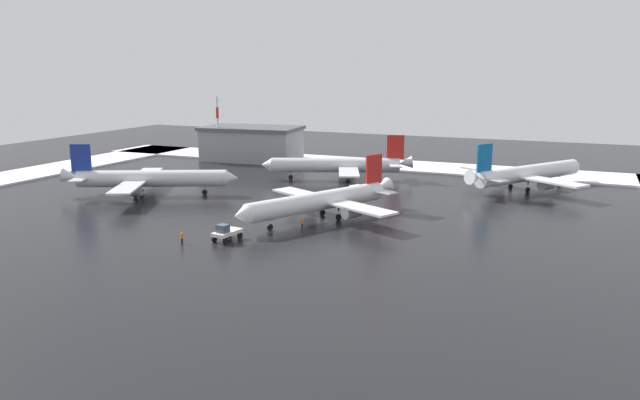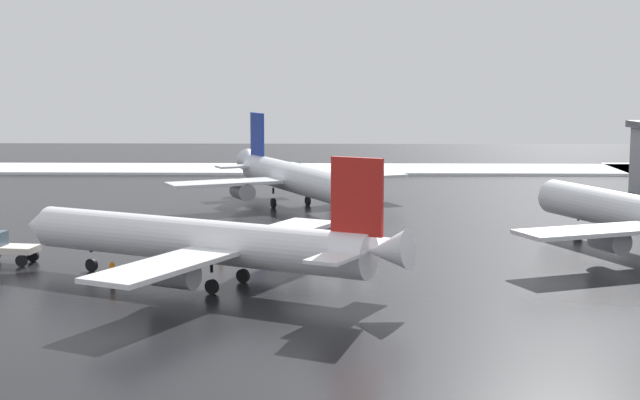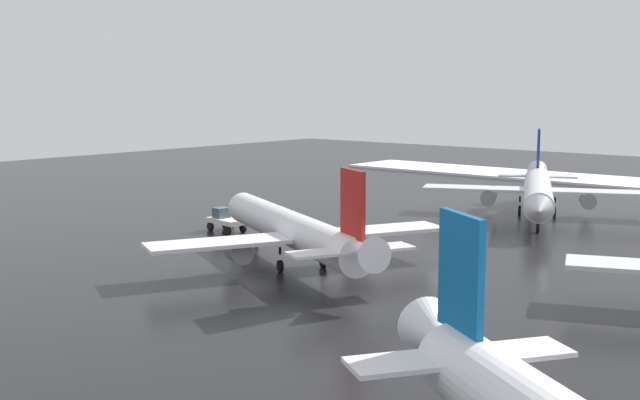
{
  "view_description": "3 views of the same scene",
  "coord_description": "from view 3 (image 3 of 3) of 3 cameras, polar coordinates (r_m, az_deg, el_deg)",
  "views": [
    {
      "loc": [
        -49.13,
        97.63,
        23.96
      ],
      "look_at": [
        -9.52,
        5.24,
        2.51
      ],
      "focal_mm": 35.0,
      "sensor_mm": 36.0,
      "label": 1
    },
    {
      "loc": [
        -78.14,
        -1.19,
        15.06
      ],
      "look_at": [
        -6.31,
        0.32,
        5.42
      ],
      "focal_mm": 55.0,
      "sensor_mm": 36.0,
      "label": 2
    },
    {
      "loc": [
        -61.87,
        -37.65,
        15.45
      ],
      "look_at": [
        -5.56,
        9.95,
        4.99
      ],
      "focal_mm": 45.0,
      "sensor_mm": 36.0,
      "label": 3
    }
  ],
  "objects": [
    {
      "name": "airplane_parked_portside",
      "position": [
        69.59,
        -1.9,
        -2.12
      ],
      "size": [
        25.36,
        29.79,
        9.5
      ],
      "rotation": [
        0.0,
        0.0,
        1.11
      ],
      "color": "white",
      "rests_on": "ground_plane"
    },
    {
      "name": "ground_plane",
      "position": [
        74.05,
        8.71,
        -4.06
      ],
      "size": [
        240.0,
        240.0,
        0.0
      ],
      "primitive_type": "plane",
      "color": "black"
    },
    {
      "name": "ground_crew_near_tug",
      "position": [
        74.75,
        -5.47,
        -3.13
      ],
      "size": [
        0.36,
        0.36,
        1.71
      ],
      "rotation": [
        0.0,
        0.0,
        3.95
      ],
      "color": "black",
      "rests_on": "ground_plane"
    },
    {
      "name": "ground_crew_by_nose_gear",
      "position": [
        92.74,
        -6.24,
        -0.96
      ],
      "size": [
        0.36,
        0.36,
        1.71
      ],
      "rotation": [
        0.0,
        0.0,
        1.28
      ],
      "color": "black",
      "rests_on": "ground_plane"
    },
    {
      "name": "pushback_tug",
      "position": [
        86.73,
        -6.77,
        -1.38
      ],
      "size": [
        2.83,
        4.85,
        2.5
      ],
      "rotation": [
        0.0,
        0.0,
        1.44
      ],
      "color": "silver",
      "rests_on": "ground_plane"
    },
    {
      "name": "ground_crew_beside_wing",
      "position": [
        78.79,
        3.5,
        -2.53
      ],
      "size": [
        0.36,
        0.36,
        1.71
      ],
      "rotation": [
        0.0,
        0.0,
        0.69
      ],
      "color": "black",
      "rests_on": "ground_plane"
    },
    {
      "name": "airplane_foreground_jet",
      "position": [
        98.51,
        15.24,
        0.69
      ],
      "size": [
        31.22,
        26.55,
        9.9
      ],
      "rotation": [
        0.0,
        0.0,
        3.59
      ],
      "color": "silver",
      "rests_on": "ground_plane"
    }
  ]
}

